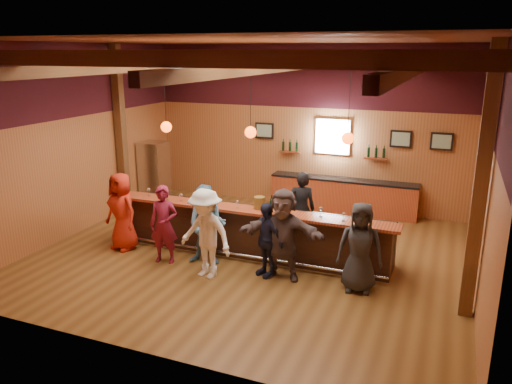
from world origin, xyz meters
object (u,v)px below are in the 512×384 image
bar_counter (254,230)px  customer_orange (122,211)px  stainless_fridge (155,173)px  customer_denim (207,225)px  ice_bucket (259,203)px  customer_navy (266,239)px  customer_brown (283,234)px  bartender (301,209)px  customer_white (206,234)px  customer_dark (360,247)px  back_bar_cabinet (343,196)px  bottle_a (272,204)px  customer_redvest (164,225)px

bar_counter → customer_orange: size_ratio=3.60×
stainless_fridge → customer_denim: stainless_fridge is taller
customer_denim → ice_bucket: bearing=26.3°
customer_navy → customer_brown: 0.37m
customer_brown → ice_bucket: size_ratio=7.03×
customer_denim → bartender: bearing=37.8°
customer_orange → customer_white: bearing=0.1°
customer_brown → customer_dark: 1.48m
back_bar_cabinet → bartender: size_ratio=2.31×
customer_brown → bottle_a: size_ratio=5.68×
stainless_fridge → customer_navy: size_ratio=1.20×
stainless_fridge → customer_brown: size_ratio=1.00×
bar_counter → back_bar_cabinet: bearing=71.7°
back_bar_cabinet → stainless_fridge: 5.43m
customer_redvest → customer_denim: size_ratio=0.98×
back_bar_cabinet → customer_white: customer_white is taller
stainless_fridge → customer_denim: size_ratio=1.06×
bar_counter → ice_bucket: bearing=-47.3°
customer_redvest → customer_denim: customer_denim is taller
customer_brown → customer_dark: (1.48, 0.02, -0.05)m
customer_white → ice_bucket: customer_white is taller
stainless_fridge → bottle_a: (4.59, -2.65, 0.33)m
bar_counter → customer_orange: bearing=-162.8°
customer_redvest → bottle_a: 2.28m
customer_orange → customer_denim: bearing=13.7°
stainless_fridge → bartender: size_ratio=1.04×
back_bar_cabinet → customer_brown: (-0.20, -4.54, 0.43)m
customer_orange → customer_redvest: size_ratio=1.06×
customer_denim → bottle_a: size_ratio=5.31×
customer_navy → bartender: (0.17, 1.78, 0.12)m
back_bar_cabinet → customer_redvest: size_ratio=2.41×
stainless_fridge → customer_orange: (1.30, -3.32, -0.02)m
customer_brown → bottle_a: 0.98m
ice_bucket → bottle_a: size_ratio=0.81×
stainless_fridge → customer_white: stainless_fridge is taller
customer_orange → bartender: bearing=39.0°
customer_white → bottle_a: bearing=66.8°
customer_denim → bottle_a: 1.40m
customer_navy → customer_brown: size_ratio=0.83×
customer_white → customer_dark: (2.88, 0.53, -0.05)m
stainless_fridge → bottle_a: size_ratio=5.65×
back_bar_cabinet → stainless_fridge: size_ratio=2.22×
customer_white → customer_dark: 2.93m
customer_redvest → customer_navy: (2.21, 0.18, -0.08)m
stainless_fridge → customer_white: bearing=-46.7°
customer_brown → customer_dark: size_ratio=1.06×
customer_orange → customer_white: (2.40, -0.61, 0.02)m
customer_orange → customer_brown: customer_brown is taller
customer_dark → bottle_a: bearing=151.1°
back_bar_cabinet → stainless_fridge: (-5.30, -1.12, 0.42)m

